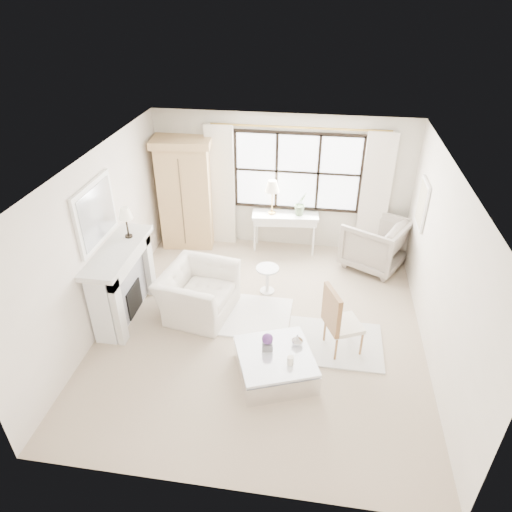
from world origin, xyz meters
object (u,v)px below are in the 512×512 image
object	(u,v)px
armoire	(186,193)
club_armchair	(198,292)
console_table	(285,232)
coffee_table	(275,365)

from	to	relation	value
armoire	club_armchair	size ratio (longest dim) A/B	1.85
armoire	console_table	xyz separation A→B (m)	(1.99, 0.04, -0.74)
armoire	console_table	world-z (taller)	armoire
club_armchair	coffee_table	xyz separation A→B (m)	(1.42, -1.23, -0.21)
console_table	club_armchair	xyz separation A→B (m)	(-1.20, -2.27, -0.01)
console_table	coffee_table	bearing A→B (deg)	-92.01
console_table	coffee_table	distance (m)	3.51
console_table	armoire	bearing A→B (deg)	175.72
armoire	coffee_table	size ratio (longest dim) A/B	1.74
armoire	console_table	distance (m)	2.12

